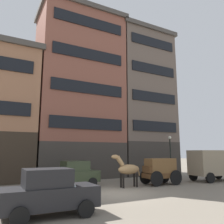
{
  "coord_description": "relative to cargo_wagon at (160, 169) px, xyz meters",
  "views": [
    {
      "loc": [
        -7.12,
        -12.69,
        2.5
      ],
      "look_at": [
        0.65,
        1.95,
        5.36
      ],
      "focal_mm": 36.88,
      "sensor_mm": 36.0,
      "label": 1
    }
  ],
  "objects": [
    {
      "name": "ground_plane",
      "position": [
        -4.77,
        -1.76,
        -1.15
      ],
      "size": [
        120.0,
        120.0,
        0.0
      ],
      "primitive_type": "plane",
      "color": "slate"
    },
    {
      "name": "building_center_left",
      "position": [
        -3.97,
        7.96,
        7.61
      ],
      "size": [
        9.01,
        5.94,
        17.43
      ],
      "color": "#38332D",
      "rests_on": "ground_plane"
    },
    {
      "name": "building_center_right",
      "position": [
        3.89,
        7.96,
        7.42
      ],
      "size": [
        7.41,
        5.94,
        17.05
      ],
      "color": "#38332D",
      "rests_on": "ground_plane"
    },
    {
      "name": "cargo_wagon",
      "position": [
        0.0,
        0.0,
        0.0
      ],
      "size": [
        2.95,
        1.6,
        1.98
      ],
      "color": "brown",
      "rests_on": "ground_plane"
    },
    {
      "name": "draft_horse",
      "position": [
        -2.95,
        0.0,
        0.12
      ],
      "size": [
        2.35,
        0.66,
        2.3
      ],
      "color": "#937047",
      "rests_on": "ground_plane"
    },
    {
      "name": "delivery_truck_far",
      "position": [
        5.52,
        -0.38,
        0.28
      ],
      "size": [
        4.47,
        2.42,
        2.62
      ],
      "color": "#7A6B4C",
      "rests_on": "ground_plane"
    },
    {
      "name": "sedan_dark",
      "position": [
        -6.31,
        2.06,
        -0.23
      ],
      "size": [
        3.77,
        2.0,
        1.83
      ],
      "color": "#2D3823",
      "rests_on": "ground_plane"
    },
    {
      "name": "sedan_light",
      "position": [
        -9.62,
        -4.87,
        -0.23
      ],
      "size": [
        3.7,
        1.86,
        1.83
      ],
      "color": "black",
      "rests_on": "ground_plane"
    },
    {
      "name": "pedestrian_officer",
      "position": [
        2.14,
        2.88,
        -0.17
      ],
      "size": [
        0.4,
        0.4,
        1.79
      ],
      "color": "black",
      "rests_on": "ground_plane"
    },
    {
      "name": "streetlamp_curbside",
      "position": [
        4.77,
        4.03,
        1.52
      ],
      "size": [
        0.32,
        0.32,
        4.12
      ],
      "color": "black",
      "rests_on": "ground_plane"
    }
  ]
}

